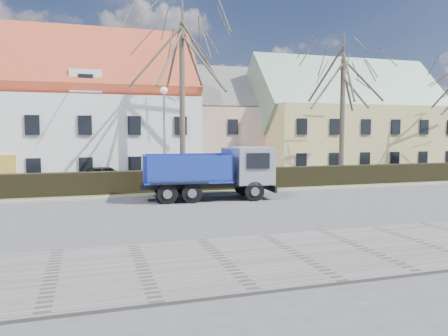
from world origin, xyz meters
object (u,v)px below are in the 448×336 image
object	(u,v)px
parked_car_a	(107,176)
dump_truck	(204,173)
streetlight	(164,139)
cart_frame	(177,191)
parked_car_b	(410,170)

from	to	relation	value
parked_car_a	dump_truck	bearing A→B (deg)	-153.49
streetlight	parked_car_a	bearing A→B (deg)	133.05
dump_truck	streetlight	xyz separation A→B (m)	(-1.42, 4.15, 1.79)
dump_truck	streetlight	distance (m)	4.73
streetlight	parked_car_a	xyz separation A→B (m)	(-3.35, 3.59, -2.54)
streetlight	dump_truck	bearing A→B (deg)	-71.04
dump_truck	cart_frame	world-z (taller)	dump_truck
streetlight	parked_car_b	distance (m)	21.01
streetlight	parked_car_b	size ratio (longest dim) A/B	1.73
dump_truck	parked_car_b	size ratio (longest dim) A/B	1.94
streetlight	parked_car_a	world-z (taller)	streetlight
cart_frame	streetlight	bearing A→B (deg)	97.75
streetlight	cart_frame	xyz separation A→B (m)	(0.30, -2.23, -2.96)
streetlight	cart_frame	bearing A→B (deg)	-82.25
dump_truck	cart_frame	xyz separation A→B (m)	(-1.12, 1.92, -1.18)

